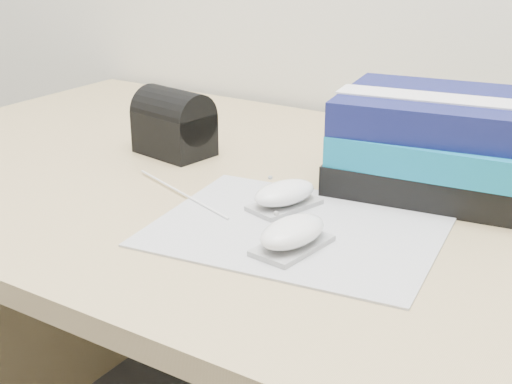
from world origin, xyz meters
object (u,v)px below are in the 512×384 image
Objects in this scene: book_stack at (438,143)px; mouse_front at (293,234)px; pouch at (174,123)px; desk at (352,328)px; mouse_rear at (285,195)px.

mouse_front is at bearing -103.05° from book_stack.
pouch is at bearing 148.43° from mouse_front.
mouse_front is 0.30m from book_stack.
desk is 0.32m from book_stack.
mouse_rear is at bearing -21.71° from pouch.
book_stack is (0.07, 0.29, 0.04)m from mouse_front.
mouse_rear is at bearing 124.80° from mouse_front.
mouse_front is 0.80× the size of pouch.
book_stack is at bearing 76.95° from mouse_front.
mouse_front is 0.35× the size of book_stack.
desk is 0.29m from mouse_rear.
book_stack is (0.14, 0.19, 0.05)m from mouse_rear.
mouse_rear is (-0.05, -0.13, 0.25)m from desk.
book_stack is at bearing 53.53° from mouse_rear.
mouse_front is (0.02, -0.23, 0.26)m from desk.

